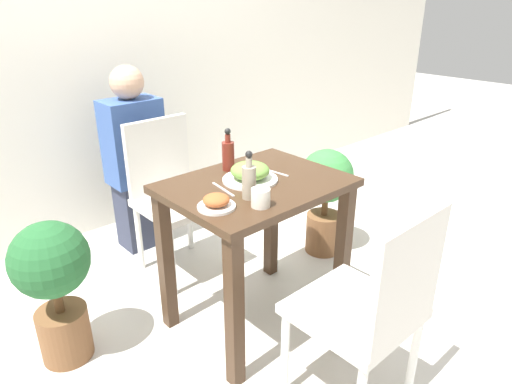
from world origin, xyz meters
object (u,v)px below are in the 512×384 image
Objects in this scene: food_plate at (250,173)px; side_plate at (216,202)px; chair_near at (373,305)px; sauce_bottle at (228,154)px; condiment_bottle at (249,180)px; potted_plant_left at (54,280)px; person_figure at (136,161)px; drink_cup at (261,198)px; chair_far at (171,189)px; potted_plant_right at (326,191)px.

food_plate reaches higher than side_plate.
sauce_bottle is at bearing -94.56° from chair_near.
chair_near is 0.68m from condiment_bottle.
potted_plant_left is (-0.83, 0.18, -0.42)m from sauce_bottle.
food_plate is at bearing -88.76° from person_figure.
drink_cup is 0.97m from potted_plant_left.
chair_far reaches higher than drink_cup.
chair_far is 0.90m from side_plate.
food_plate is 0.32m from side_plate.
chair_near is at bearing -91.02° from person_figure.
food_plate is (0.05, 0.73, 0.29)m from chair_near.
potted_plant_right is at bearing -6.19° from potted_plant_left.
chair_near is at bearing -79.24° from drink_cup.
drink_cup is 1.09m from potted_plant_right.
food_plate is 1.08m from person_figure.
person_figure reaches higher than condiment_bottle.
person_figure reaches higher than potted_plant_right.
chair_far is at bearing -91.85° from chair_near.
food_plate is at bearing 47.25° from condiment_bottle.
side_plate is (-0.28, -0.81, 0.28)m from chair_far.
chair_far is 0.97m from drink_cup.
condiment_bottle is at bearing -98.30° from chair_far.
person_figure is (0.79, 0.70, 0.17)m from potted_plant_left.
sauce_bottle is 0.30× the size of potted_plant_left.
sauce_bottle is at bearing 84.35° from food_plate.
condiment_bottle is at bearing -36.14° from potted_plant_left.
chair_near is at bearing -94.56° from sauce_bottle.
chair_far is 0.38m from person_figure.
potted_plant_left is (-0.81, 0.36, -0.38)m from food_plate.
chair_near is 3.55× the size of food_plate.
chair_far is at bearing 22.22° from potted_plant_left.
chair_far is at bearing 70.90° from side_plate.
condiment_bottle reaches higher than chair_near.
food_plate is 0.20m from condiment_bottle.
potted_plant_right reaches higher than potted_plant_left.
condiment_bottle is at bearing 77.84° from drink_cup.
chair_far is 0.77× the size of person_figure.
chair_far is 0.87m from potted_plant_left.
drink_cup is 0.11× the size of potted_plant_right.
sauce_bottle is (0.31, 0.30, 0.05)m from side_plate.
person_figure reaches higher than food_plate.
person_figure is at bearing 84.39° from drink_cup.
condiment_bottle is 0.30× the size of potted_plant_right.
side_plate is 0.18m from drink_cup.
food_plate is 0.22× the size of person_figure.
chair_far is 0.95m from potted_plant_right.
sauce_bottle is at bearing 65.13° from condiment_bottle.
sauce_bottle is at bearing -87.37° from person_figure.
sauce_bottle reaches higher than drink_cup.
side_plate is 0.80m from potted_plant_left.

